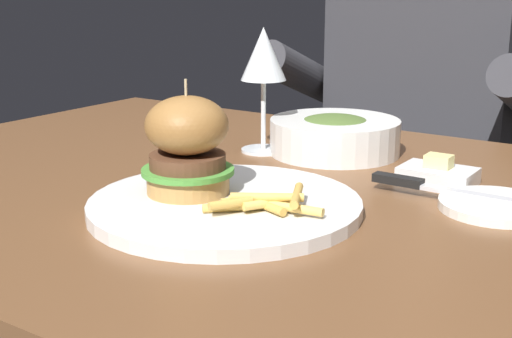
{
  "coord_description": "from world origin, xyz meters",
  "views": [
    {
      "loc": [
        0.44,
        -0.69,
        0.98
      ],
      "look_at": [
        0.03,
        -0.07,
        0.78
      ],
      "focal_mm": 50.0,
      "sensor_mm": 36.0,
      "label": 1
    }
  ],
  "objects_px": {
    "soup_bowl": "(335,135)",
    "diner_person": "(420,187)",
    "wine_glass": "(264,60)",
    "table_knife": "(451,190)",
    "main_plate": "(225,206)",
    "bread_plate": "(497,206)",
    "butter_dish": "(438,174)",
    "burger_sandwich": "(187,145)"
  },
  "relations": [
    {
      "from": "soup_bowl",
      "to": "diner_person",
      "type": "distance_m",
      "value": 0.52
    },
    {
      "from": "wine_glass",
      "to": "table_knife",
      "type": "bearing_deg",
      "value": -15.1
    },
    {
      "from": "main_plate",
      "to": "diner_person",
      "type": "relative_size",
      "value": 0.25
    },
    {
      "from": "bread_plate",
      "to": "soup_bowl",
      "type": "height_order",
      "value": "soup_bowl"
    },
    {
      "from": "wine_glass",
      "to": "butter_dish",
      "type": "distance_m",
      "value": 0.29
    },
    {
      "from": "main_plate",
      "to": "butter_dish",
      "type": "distance_m",
      "value": 0.28
    },
    {
      "from": "burger_sandwich",
      "to": "soup_bowl",
      "type": "relative_size",
      "value": 0.68
    },
    {
      "from": "main_plate",
      "to": "butter_dish",
      "type": "xyz_separation_m",
      "value": [
        0.15,
        0.23,
        0.0
      ]
    },
    {
      "from": "bread_plate",
      "to": "diner_person",
      "type": "height_order",
      "value": "diner_person"
    },
    {
      "from": "table_knife",
      "to": "soup_bowl",
      "type": "bearing_deg",
      "value": 149.06
    },
    {
      "from": "diner_person",
      "to": "burger_sandwich",
      "type": "bearing_deg",
      "value": -87.99
    },
    {
      "from": "wine_glass",
      "to": "bread_plate",
      "type": "relative_size",
      "value": 1.43
    },
    {
      "from": "burger_sandwich",
      "to": "soup_bowl",
      "type": "height_order",
      "value": "burger_sandwich"
    },
    {
      "from": "wine_glass",
      "to": "soup_bowl",
      "type": "relative_size",
      "value": 0.96
    },
    {
      "from": "diner_person",
      "to": "soup_bowl",
      "type": "bearing_deg",
      "value": -84.14
    },
    {
      "from": "burger_sandwich",
      "to": "butter_dish",
      "type": "xyz_separation_m",
      "value": [
        0.2,
        0.24,
        -0.06
      ]
    },
    {
      "from": "table_knife",
      "to": "diner_person",
      "type": "xyz_separation_m",
      "value": [
        -0.27,
        0.61,
        -0.19
      ]
    },
    {
      "from": "burger_sandwich",
      "to": "table_knife",
      "type": "height_order",
      "value": "burger_sandwich"
    },
    {
      "from": "burger_sandwich",
      "to": "diner_person",
      "type": "relative_size",
      "value": 0.11
    },
    {
      "from": "wine_glass",
      "to": "soup_bowl",
      "type": "bearing_deg",
      "value": 27.22
    },
    {
      "from": "burger_sandwich",
      "to": "wine_glass",
      "type": "bearing_deg",
      "value": 105.21
    },
    {
      "from": "wine_glass",
      "to": "diner_person",
      "type": "relative_size",
      "value": 0.15
    },
    {
      "from": "burger_sandwich",
      "to": "wine_glass",
      "type": "relative_size",
      "value": 0.71
    },
    {
      "from": "bread_plate",
      "to": "burger_sandwich",
      "type": "bearing_deg",
      "value": -149.44
    },
    {
      "from": "table_knife",
      "to": "butter_dish",
      "type": "height_order",
      "value": "butter_dish"
    },
    {
      "from": "main_plate",
      "to": "table_knife",
      "type": "bearing_deg",
      "value": 41.78
    },
    {
      "from": "wine_glass",
      "to": "bread_plate",
      "type": "xyz_separation_m",
      "value": [
        0.36,
        -0.08,
        -0.13
      ]
    },
    {
      "from": "bread_plate",
      "to": "diner_person",
      "type": "xyz_separation_m",
      "value": [
        -0.32,
        0.61,
        -0.18
      ]
    },
    {
      "from": "main_plate",
      "to": "bread_plate",
      "type": "bearing_deg",
      "value": 34.95
    },
    {
      "from": "wine_glass",
      "to": "diner_person",
      "type": "bearing_deg",
      "value": 85.45
    },
    {
      "from": "bread_plate",
      "to": "table_knife",
      "type": "xyz_separation_m",
      "value": [
        -0.05,
        0.0,
        0.01
      ]
    },
    {
      "from": "wine_glass",
      "to": "bread_plate",
      "type": "height_order",
      "value": "wine_glass"
    },
    {
      "from": "table_knife",
      "to": "diner_person",
      "type": "height_order",
      "value": "diner_person"
    },
    {
      "from": "burger_sandwich",
      "to": "main_plate",
      "type": "bearing_deg",
      "value": 2.82
    },
    {
      "from": "main_plate",
      "to": "burger_sandwich",
      "type": "bearing_deg",
      "value": -177.18
    },
    {
      "from": "table_knife",
      "to": "butter_dish",
      "type": "bearing_deg",
      "value": 121.4
    },
    {
      "from": "butter_dish",
      "to": "diner_person",
      "type": "height_order",
      "value": "diner_person"
    },
    {
      "from": "main_plate",
      "to": "butter_dish",
      "type": "height_order",
      "value": "butter_dish"
    },
    {
      "from": "soup_bowl",
      "to": "wine_glass",
      "type": "bearing_deg",
      "value": -152.78
    },
    {
      "from": "burger_sandwich",
      "to": "table_knife",
      "type": "distance_m",
      "value": 0.3
    },
    {
      "from": "burger_sandwich",
      "to": "diner_person",
      "type": "bearing_deg",
      "value": 92.01
    },
    {
      "from": "wine_glass",
      "to": "soup_bowl",
      "type": "xyz_separation_m",
      "value": [
        0.09,
        0.05,
        -0.11
      ]
    }
  ]
}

